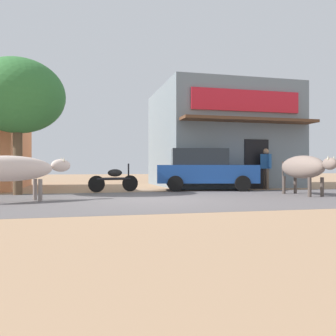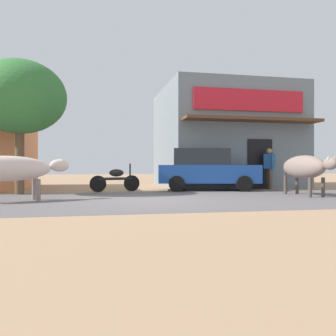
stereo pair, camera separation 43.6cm
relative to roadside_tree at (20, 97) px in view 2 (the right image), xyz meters
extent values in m
plane|color=#A27E5D|center=(4.13, -2.89, -3.26)|extent=(80.00, 80.00, 0.00)
cube|color=#5D5758|center=(4.13, -2.89, -3.26)|extent=(72.00, 6.28, 0.00)
cube|color=slate|center=(8.84, 4.24, -0.87)|extent=(6.11, 5.99, 4.78)
cube|color=red|center=(8.84, 1.19, 0.46)|extent=(4.89, 0.10, 0.90)
cube|color=brown|center=(8.84, 0.80, -0.40)|extent=(5.87, 0.90, 0.12)
cube|color=black|center=(9.32, 1.22, -2.21)|extent=(1.10, 0.06, 2.10)
cylinder|color=brown|center=(0.00, 0.00, -2.12)|extent=(0.29, 0.29, 2.28)
ellipsoid|color=#327033|center=(0.00, 0.00, 0.02)|extent=(3.09, 3.09, 2.47)
cube|color=#1A4494|center=(6.90, 0.83, -2.61)|extent=(4.17, 2.49, 0.70)
cube|color=#1E2328|center=(6.62, 0.89, -1.94)|extent=(2.43, 1.99, 0.64)
cylinder|color=black|center=(8.32, 1.41, -2.96)|extent=(0.62, 0.30, 0.60)
cylinder|color=black|center=(7.97, -0.27, -2.96)|extent=(0.62, 0.30, 0.60)
cylinder|color=black|center=(5.84, 1.93, -2.96)|extent=(0.62, 0.30, 0.60)
cylinder|color=black|center=(5.48, 0.26, -2.96)|extent=(0.62, 0.30, 0.60)
cylinder|color=black|center=(3.87, 0.87, -2.96)|extent=(0.61, 0.22, 0.61)
cylinder|color=black|center=(2.60, 0.57, -2.96)|extent=(0.61, 0.22, 0.61)
cylinder|color=black|center=(3.23, 0.72, -2.78)|extent=(1.29, 0.40, 0.10)
ellipsoid|color=black|center=(3.28, 0.73, -2.56)|extent=(0.60, 0.36, 0.28)
cylinder|color=black|center=(3.80, 0.86, -2.51)|extent=(0.06, 0.06, 0.60)
ellipsoid|color=beige|center=(0.20, -2.78, -2.39)|extent=(2.34, 1.50, 0.67)
ellipsoid|color=beige|center=(1.47, -2.20, -2.30)|extent=(0.63, 0.49, 0.36)
cone|color=beige|center=(1.48, -2.09, -2.12)|extent=(0.06, 0.06, 0.12)
cone|color=beige|center=(1.56, -2.27, -2.12)|extent=(0.06, 0.06, 0.12)
cylinder|color=gray|center=(0.79, -2.27, -2.97)|extent=(0.11, 0.11, 0.59)
cylinder|color=gray|center=(0.97, -2.66, -2.97)|extent=(0.11, 0.11, 0.59)
ellipsoid|color=gray|center=(9.05, -2.41, -2.34)|extent=(0.65, 2.19, 0.75)
ellipsoid|color=gray|center=(9.06, -3.75, -2.25)|extent=(0.28, 0.56, 0.36)
cone|color=beige|center=(9.16, -3.80, -2.07)|extent=(0.06, 0.06, 0.12)
cone|color=beige|center=(8.96, -3.80, -2.07)|extent=(0.06, 0.06, 0.12)
cylinder|color=#4D423C|center=(9.28, -3.12, -2.96)|extent=(0.11, 0.11, 0.60)
cylinder|color=#4D423C|center=(8.84, -3.12, -2.96)|extent=(0.11, 0.11, 0.60)
cylinder|color=#4D423C|center=(9.27, -1.70, -2.96)|extent=(0.11, 0.11, 0.60)
cylinder|color=#4D423C|center=(8.83, -1.70, -2.96)|extent=(0.11, 0.11, 0.60)
cylinder|color=#4D423C|center=(9.05, -1.27, -2.44)|extent=(0.05, 0.05, 0.60)
cylinder|color=brown|center=(9.54, 0.91, -2.84)|extent=(0.14, 0.14, 0.86)
cylinder|color=brown|center=(9.54, 0.73, -2.84)|extent=(0.14, 0.14, 0.86)
cube|color=#265999|center=(9.54, 0.82, -2.10)|extent=(0.47, 0.46, 0.61)
sphere|color=tan|center=(9.54, 0.82, -1.68)|extent=(0.23, 0.23, 0.23)
cylinder|color=#265999|center=(9.54, 1.08, -2.07)|extent=(0.09, 0.09, 0.55)
cylinder|color=#265999|center=(9.54, 0.56, -2.07)|extent=(0.09, 0.09, 0.55)
camera|label=1|loc=(1.96, -12.86, -2.36)|focal=38.82mm
camera|label=2|loc=(2.38, -12.96, -2.36)|focal=38.82mm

